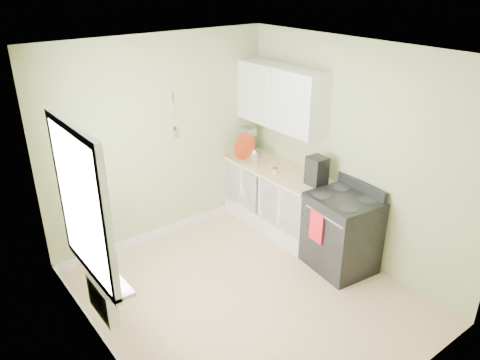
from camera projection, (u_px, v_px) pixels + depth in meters
floor at (247, 297)px, 5.30m from camera, size 3.20×3.60×0.02m
ceiling at (249, 52)px, 4.17m from camera, size 3.20×3.60×0.02m
wall_back at (161, 141)px, 6.04m from camera, size 3.20×0.02×2.70m
wall_left at (95, 240)px, 3.84m from camera, size 0.02×3.60×2.70m
wall_right at (352, 154)px, 5.63m from camera, size 0.02×3.60×2.70m
base_cabinets at (275, 199)px, 6.56m from camera, size 0.60×1.60×0.87m
countertop at (276, 169)px, 6.36m from camera, size 0.64×1.60×0.04m
upper_cabinets at (281, 97)px, 6.11m from camera, size 0.35×1.40×0.80m
window at (81, 205)px, 3.99m from camera, size 0.06×1.14×1.44m
window_sill at (99, 267)px, 4.31m from camera, size 0.18×1.14×0.04m
radiator at (103, 300)px, 4.39m from camera, size 0.12×0.50×0.35m
wall_utensils at (174, 123)px, 6.04m from camera, size 0.02×0.14×0.58m
stove at (341, 232)px, 5.65m from camera, size 0.76×0.85×1.07m
stand_mixer at (246, 140)px, 6.84m from camera, size 0.23×0.37×0.43m
kettle at (254, 157)px, 6.44m from camera, size 0.21×0.12×0.21m
coffee_maker at (317, 172)px, 5.80m from camera, size 0.22×0.24×0.37m
red_tray at (245, 147)px, 6.56m from camera, size 0.39×0.09×0.38m
jar at (275, 170)px, 6.17m from camera, size 0.07×0.07×0.08m
plant_a at (109, 262)px, 4.07m from camera, size 0.20×0.18×0.31m
plant_b at (94, 246)px, 4.30m from camera, size 0.22×0.21×0.31m
plant_c at (80, 230)px, 4.55m from camera, size 0.23×0.23×0.34m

